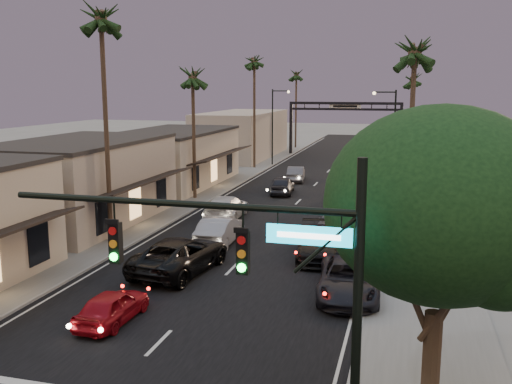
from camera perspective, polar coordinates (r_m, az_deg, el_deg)
The scene contains 30 objects.
ground at distance 49.55m, azimuth 4.89°, elevation -0.33°, with size 200.00×200.00×0.00m, color slate.
road at distance 54.41m, azimuth 5.82°, elevation 0.62°, with size 14.00×120.00×0.02m, color black.
sidewalk_left at distance 63.25m, azimuth -1.67°, elevation 2.10°, with size 5.00×92.00×0.12m, color slate.
sidewalk_right at distance 60.64m, azimuth 15.80°, elevation 1.35°, with size 5.00×92.00×0.12m, color slate.
storefront_mid at distance 40.70m, azimuth -17.10°, elevation 0.81°, with size 8.00×14.00×5.50m, color gray.
storefront_far at distance 54.79m, azimuth -8.21°, elevation 3.28°, with size 8.00×16.00×5.00m, color #BEAA91.
storefront_dist at distance 76.30m, azimuth -1.39°, elevation 5.76°, with size 8.00×20.00×6.00m, color gray.
building_right at distance 48.72m, azimuth 21.37°, elevation 1.78°, with size 8.00×18.00×5.00m, color gray.
traffic_signal at distance 12.95m, azimuth 1.66°, elevation -8.28°, with size 8.51×0.22×7.80m.
corner_tree at distance 15.76m, azimuth 18.23°, elevation -2.02°, with size 6.20×6.20×8.80m.
arch at distance 78.49m, azimuth 8.88°, elevation 7.62°, with size 15.20×0.40×7.27m.
streetlight_right at distance 53.10m, azimuth 13.36°, elevation 5.95°, with size 2.13×0.30×9.00m.
streetlight_left at distance 67.83m, azimuth 1.88°, elevation 7.14°, with size 2.13×0.30×9.00m.
palm_lb at distance 34.73m, azimuth -15.28°, elevation 16.95°, with size 3.20×3.20×15.20m.
palm_lc at distance 47.17m, azimuth -6.37°, elevation 11.88°, with size 3.20×3.20×12.20m.
palm_ld at distance 65.30m, azimuth -0.17°, elevation 13.24°, with size 3.20×3.20×14.20m.
palm_ra at distance 32.01m, azimuth 15.64°, elevation 14.03°, with size 3.20×3.20×13.20m.
palm_rb at distance 52.03m, azimuth 15.56°, elevation 13.58°, with size 3.20×3.20×14.20m.
palm_rc at distance 71.95m, azimuth 15.41°, elevation 11.06°, with size 3.20×3.20×12.20m.
palm_far at distance 87.59m, azimuth 4.06°, elevation 11.87°, with size 3.20×3.20×13.20m.
oncoming_red at distance 23.76m, azimuth -14.19°, elevation -11.03°, with size 1.58×3.93×1.34m, color maroon.
oncoming_pickup at distance 29.22m, azimuth -7.58°, elevation -6.24°, with size 2.96×6.42×1.78m, color black.
oncoming_silver at distance 34.11m, azimuth -3.65°, elevation -3.84°, with size 1.76×5.06×1.67m, color gray.
oncoming_white at distance 40.60m, azimuth -3.02°, elevation -1.53°, with size 2.29×5.64×1.64m, color silver.
oncoming_dgrey at distance 49.94m, azimuth 2.64°, elevation 0.70°, with size 1.87×4.66×1.59m, color black.
oncoming_grey_far at distance 56.87m, azimuth 4.02°, elevation 1.83°, with size 1.57×4.50×1.48m, color #54545A.
curbside_near at distance 26.07m, azimuth 9.24°, elevation -8.59°, with size 2.64×5.73×1.59m, color black.
curbside_black at distance 31.54m, azimuth 6.21°, elevation -5.10°, with size 2.28×5.61×1.63m, color black.
curbside_grey at distance 37.27m, azimuth 7.72°, elevation -2.89°, with size 1.65×4.10×1.40m, color #4D4D52.
curbside_far at distance 52.76m, azimuth 11.46°, elevation 1.07°, with size 1.75×5.03×1.66m, color black.
Camera 1 is at (8.51, -7.94, 9.24)m, focal length 40.00 mm.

